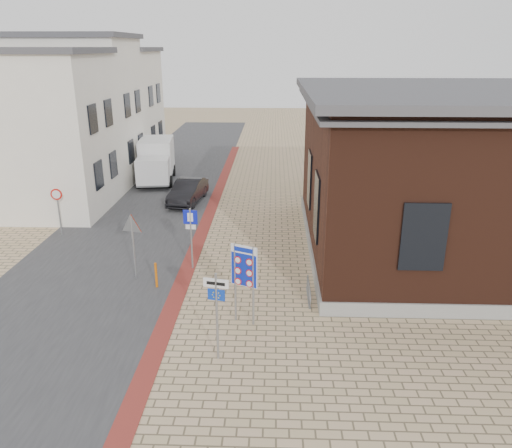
% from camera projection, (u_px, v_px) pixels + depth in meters
% --- Properties ---
extents(ground, '(120.00, 120.00, 0.00)m').
position_uv_depth(ground, '(228.00, 330.00, 15.50)').
color(ground, tan).
rests_on(ground, ground).
extents(road_strip, '(7.00, 60.00, 0.02)m').
position_uv_depth(road_strip, '(159.00, 194.00, 29.81)').
color(road_strip, '#38383A').
rests_on(road_strip, ground).
extents(curb_strip, '(0.60, 40.00, 0.02)m').
position_uv_depth(curb_strip, '(206.00, 222.00, 24.98)').
color(curb_strip, maroon).
rests_on(curb_strip, ground).
extents(brick_building, '(13.00, 13.00, 6.80)m').
position_uv_depth(brick_building, '(458.00, 170.00, 20.61)').
color(brick_building, gray).
rests_on(brick_building, ground).
extents(townhouse_near, '(7.40, 6.40, 8.30)m').
position_uv_depth(townhouse_near, '(35.00, 132.00, 25.79)').
color(townhouse_near, white).
rests_on(townhouse_near, ground).
extents(townhouse_mid, '(7.40, 6.40, 9.10)m').
position_uv_depth(townhouse_mid, '(78.00, 110.00, 31.30)').
color(townhouse_mid, white).
rests_on(townhouse_mid, ground).
extents(townhouse_far, '(7.40, 6.40, 8.30)m').
position_uv_depth(townhouse_far, '(108.00, 106.00, 37.09)').
color(townhouse_far, white).
rests_on(townhouse_far, ground).
extents(bike_rack, '(0.08, 1.80, 0.60)m').
position_uv_depth(bike_rack, '(309.00, 291.00, 17.40)').
color(bike_rack, slate).
rests_on(bike_rack, ground).
extents(sedan, '(1.87, 4.08, 1.30)m').
position_uv_depth(sedan, '(188.00, 191.00, 28.04)').
color(sedan, black).
rests_on(sedan, ground).
extents(box_truck, '(2.66, 5.29, 2.66)m').
position_uv_depth(box_truck, '(156.00, 161.00, 32.24)').
color(box_truck, slate).
rests_on(box_truck, ground).
extents(border_sign, '(0.84, 0.42, 2.63)m').
position_uv_depth(border_sign, '(244.00, 268.00, 15.33)').
color(border_sign, gray).
rests_on(border_sign, ground).
extents(essen_sign, '(0.70, 0.19, 2.63)m').
position_uv_depth(essen_sign, '(217.00, 303.00, 13.51)').
color(essen_sign, gray).
rests_on(essen_sign, ground).
extents(parking_sign, '(0.55, 0.09, 2.51)m').
position_uv_depth(parking_sign, '(191.00, 228.00, 19.23)').
color(parking_sign, gray).
rests_on(parking_sign, ground).
extents(yield_sign, '(0.89, 0.27, 2.53)m').
position_uv_depth(yield_sign, '(132.00, 231.00, 18.28)').
color(yield_sign, gray).
rests_on(yield_sign, ground).
extents(speed_sign, '(0.53, 0.07, 2.25)m').
position_uv_depth(speed_sign, '(58.00, 204.00, 22.83)').
color(speed_sign, gray).
rests_on(speed_sign, ground).
extents(bollard, '(0.11, 0.11, 0.98)m').
position_uv_depth(bollard, '(156.00, 275.00, 18.08)').
color(bollard, '#D7640B').
rests_on(bollard, ground).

